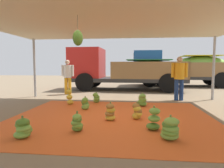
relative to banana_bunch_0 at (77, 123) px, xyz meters
The scene contains 17 objects.
ground_plane 4.26m from the banana_bunch_0, 81.90° to the left, with size 40.00×40.00×0.00m, color #7F6B51.
tarp_orange 1.37m from the banana_bunch_0, 63.74° to the left, with size 5.32×4.65×0.01m, color #E05B23.
tent_canopy 2.68m from the banana_bunch_0, 62.12° to the left, with size 8.00×7.00×2.62m.
banana_bunch_0 is the anchor object (origin of this frame).
banana_bunch_1 3.03m from the banana_bunch_0, 110.70° to the left, with size 0.31×0.29×0.58m.
banana_bunch_2 3.19m from the banana_bunch_0, 62.40° to the left, with size 0.41×0.40×0.46m.
banana_bunch_3 1.10m from the banana_bunch_0, 57.49° to the left, with size 0.35×0.34×0.48m.
banana_bunch_4 2.12m from the banana_bunch_0, 98.98° to the left, with size 0.34×0.33×0.43m.
banana_bunch_5 1.03m from the banana_bunch_0, 153.55° to the right, with size 0.44×0.46×0.43m.
banana_bunch_6 1.69m from the banana_bunch_0, 41.21° to the left, with size 0.33×0.30×0.46m.
banana_bunch_7 1.63m from the banana_bunch_0, 10.25° to the left, with size 0.36×0.37×0.52m.
banana_bunch_8 1.87m from the banana_bunch_0, ahead, with size 0.42×0.44×0.47m.
banana_bunch_9 3.28m from the banana_bunch_0, 93.38° to the left, with size 0.32×0.32×0.42m.
cargo_truck_main 7.72m from the banana_bunch_0, 86.30° to the left, with size 6.59×2.62×2.40m.
cargo_truck_far 11.15m from the banana_bunch_0, 66.89° to the left, with size 6.58×2.61×2.40m.
worker_0 5.83m from the banana_bunch_0, 110.16° to the left, with size 0.61×0.37×1.67m.
worker_1 5.23m from the banana_bunch_0, 54.60° to the left, with size 0.64×0.39×1.75m.
Camera 1 is at (0.55, -5.19, 1.37)m, focal length 32.08 mm.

